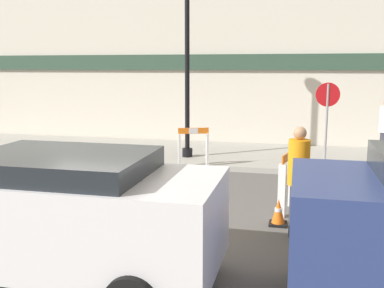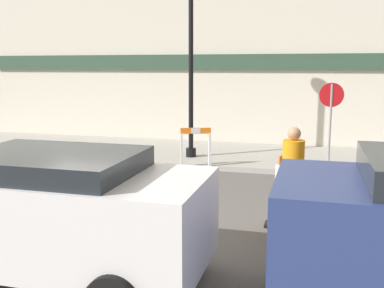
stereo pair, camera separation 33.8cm
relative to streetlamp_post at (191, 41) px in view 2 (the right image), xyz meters
The scene contains 13 objects.
ground_plane 6.43m from the streetlamp_post, 91.93° to the right, with size 60.00×60.00×0.00m, color #565451.
sidewalk_slab 3.38m from the streetlamp_post, 102.62° to the left, with size 18.00×3.64×0.14m.
storefront_facade 2.79m from the streetlamp_post, 93.89° to the left, with size 18.00×0.22×5.50m.
streetlamp_post is the anchor object (origin of this frame).
stop_sign 4.13m from the streetlamp_post, ahead, with size 0.60×0.11×2.13m.
barricade_0 5.57m from the streetlamp_post, 53.97° to the right, with size 0.31×0.78×1.12m.
barricade_1 3.01m from the streetlamp_post, 69.09° to the right, with size 0.78×0.39×1.13m.
barricade_2 5.43m from the streetlamp_post, 101.64° to the right, with size 0.56×0.70×1.08m.
traffic_cone_0 3.71m from the streetlamp_post, 112.68° to the right, with size 0.30×0.30×0.63m.
traffic_cone_1 4.40m from the streetlamp_post, 116.18° to the right, with size 0.30×0.30×0.65m.
traffic_cone_2 6.26m from the streetlamp_post, 59.77° to the right, with size 0.30×0.30×0.46m.
person_worker 6.44m from the streetlamp_post, 59.60° to the right, with size 0.47×0.47×1.76m.
parked_car_1 7.71m from the streetlamp_post, 88.18° to the right, with size 3.83×1.88×1.63m.
Camera 2 is at (3.47, -6.53, 2.65)m, focal length 42.00 mm.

